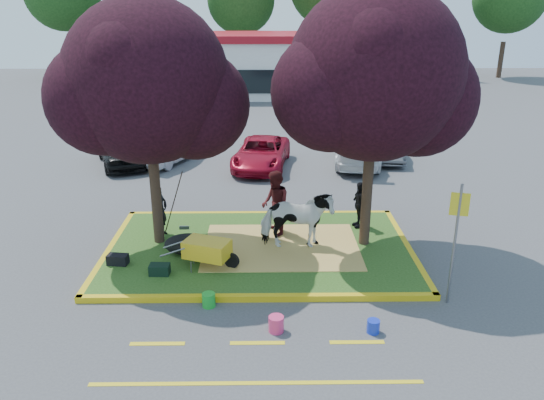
{
  "coord_description": "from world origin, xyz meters",
  "views": [
    {
      "loc": [
        0.18,
        -13.16,
        6.35
      ],
      "look_at": [
        0.35,
        0.5,
        1.32
      ],
      "focal_mm": 35.0,
      "sensor_mm": 36.0,
      "label": 1
    }
  ],
  "objects_px": {
    "calf": "(188,244)",
    "car_black": "(120,148)",
    "car_silver": "(170,146)",
    "cow": "(297,220)",
    "bucket_pink": "(276,324)",
    "bucket_green": "(209,300)",
    "bucket_blue": "(373,326)",
    "handler": "(160,211)",
    "wheelbarrow": "(208,249)",
    "sign_post": "(456,230)"
  },
  "relations": [
    {
      "from": "calf",
      "to": "car_black",
      "type": "relative_size",
      "value": 0.31
    },
    {
      "from": "cow",
      "to": "handler",
      "type": "xyz_separation_m",
      "value": [
        -3.81,
        0.91,
        -0.08
      ]
    },
    {
      "from": "calf",
      "to": "wheelbarrow",
      "type": "xyz_separation_m",
      "value": [
        0.6,
        -0.82,
        0.24
      ]
    },
    {
      "from": "wheelbarrow",
      "to": "calf",
      "type": "bearing_deg",
      "value": 147.09
    },
    {
      "from": "cow",
      "to": "bucket_pink",
      "type": "xyz_separation_m",
      "value": [
        -0.62,
        -3.71,
        -0.79
      ]
    },
    {
      "from": "cow",
      "to": "bucket_blue",
      "type": "distance_m",
      "value": 4.1
    },
    {
      "from": "calf",
      "to": "car_black",
      "type": "height_order",
      "value": "car_black"
    },
    {
      "from": "bucket_green",
      "to": "bucket_blue",
      "type": "bearing_deg",
      "value": -16.82
    },
    {
      "from": "bucket_blue",
      "to": "car_silver",
      "type": "xyz_separation_m",
      "value": [
        -6.29,
        12.89,
        0.53
      ]
    },
    {
      "from": "bucket_blue",
      "to": "car_black",
      "type": "xyz_separation_m",
      "value": [
        -8.32,
        12.45,
        0.56
      ]
    },
    {
      "from": "bucket_pink",
      "to": "bucket_blue",
      "type": "height_order",
      "value": "bucket_pink"
    },
    {
      "from": "bucket_blue",
      "to": "bucket_pink",
      "type": "bearing_deg",
      "value": 178.12
    },
    {
      "from": "calf",
      "to": "bucket_green",
      "type": "relative_size",
      "value": 3.97
    },
    {
      "from": "handler",
      "to": "car_silver",
      "type": "distance_m",
      "value": 8.28
    },
    {
      "from": "car_black",
      "to": "car_silver",
      "type": "relative_size",
      "value": 1.01
    },
    {
      "from": "handler",
      "to": "wheelbarrow",
      "type": "height_order",
      "value": "handler"
    },
    {
      "from": "calf",
      "to": "wheelbarrow",
      "type": "relative_size",
      "value": 0.65
    },
    {
      "from": "car_black",
      "to": "car_silver",
      "type": "distance_m",
      "value": 2.08
    },
    {
      "from": "handler",
      "to": "wheelbarrow",
      "type": "relative_size",
      "value": 0.74
    },
    {
      "from": "cow",
      "to": "wheelbarrow",
      "type": "xyz_separation_m",
      "value": [
        -2.27,
        -1.15,
        -0.3
      ]
    },
    {
      "from": "sign_post",
      "to": "bucket_blue",
      "type": "xyz_separation_m",
      "value": [
        -1.92,
        -1.16,
        -1.64
      ]
    },
    {
      "from": "car_black",
      "to": "bucket_blue",
      "type": "bearing_deg",
      "value": -77.78
    },
    {
      "from": "calf",
      "to": "bucket_pink",
      "type": "distance_m",
      "value": 4.07
    },
    {
      "from": "bucket_green",
      "to": "bucket_blue",
      "type": "height_order",
      "value": "bucket_green"
    },
    {
      "from": "handler",
      "to": "bucket_pink",
      "type": "relative_size",
      "value": 4.26
    },
    {
      "from": "bucket_blue",
      "to": "car_black",
      "type": "distance_m",
      "value": 14.99
    },
    {
      "from": "calf",
      "to": "car_silver",
      "type": "relative_size",
      "value": 0.31
    },
    {
      "from": "calf",
      "to": "car_black",
      "type": "bearing_deg",
      "value": 110.94
    },
    {
      "from": "bucket_green",
      "to": "car_black",
      "type": "xyz_separation_m",
      "value": [
        -4.83,
        11.39,
        0.54
      ]
    },
    {
      "from": "cow",
      "to": "bucket_green",
      "type": "bearing_deg",
      "value": 141.34
    },
    {
      "from": "calf",
      "to": "handler",
      "type": "height_order",
      "value": "handler"
    },
    {
      "from": "bucket_green",
      "to": "bucket_pink",
      "type": "xyz_separation_m",
      "value": [
        1.49,
        -0.99,
        0.01
      ]
    },
    {
      "from": "sign_post",
      "to": "car_silver",
      "type": "height_order",
      "value": "sign_post"
    },
    {
      "from": "car_silver",
      "to": "calf",
      "type": "bearing_deg",
      "value": 124.83
    },
    {
      "from": "car_black",
      "to": "car_silver",
      "type": "bearing_deg",
      "value": -9.39
    },
    {
      "from": "bucket_blue",
      "to": "car_silver",
      "type": "bearing_deg",
      "value": 116.02
    },
    {
      "from": "car_black",
      "to": "bucket_pink",
      "type": "bearing_deg",
      "value": -84.49
    },
    {
      "from": "bucket_green",
      "to": "bucket_blue",
      "type": "relative_size",
      "value": 1.13
    },
    {
      "from": "car_silver",
      "to": "bucket_pink",
      "type": "bearing_deg",
      "value": 131.18
    },
    {
      "from": "bucket_green",
      "to": "bucket_pink",
      "type": "height_order",
      "value": "bucket_pink"
    },
    {
      "from": "wheelbarrow",
      "to": "sign_post",
      "type": "xyz_separation_m",
      "value": [
        5.57,
        -1.47,
        1.12
      ]
    },
    {
      "from": "sign_post",
      "to": "wheelbarrow",
      "type": "bearing_deg",
      "value": 179.46
    },
    {
      "from": "cow",
      "to": "car_black",
      "type": "relative_size",
      "value": 0.47
    },
    {
      "from": "cow",
      "to": "handler",
      "type": "distance_m",
      "value": 3.92
    },
    {
      "from": "calf",
      "to": "bucket_green",
      "type": "distance_m",
      "value": 2.52
    },
    {
      "from": "sign_post",
      "to": "car_black",
      "type": "height_order",
      "value": "sign_post"
    },
    {
      "from": "sign_post",
      "to": "car_black",
      "type": "bearing_deg",
      "value": 146.44
    },
    {
      "from": "handler",
      "to": "wheelbarrow",
      "type": "distance_m",
      "value": 2.58
    },
    {
      "from": "bucket_pink",
      "to": "handler",
      "type": "bearing_deg",
      "value": 124.67
    },
    {
      "from": "cow",
      "to": "bucket_pink",
      "type": "relative_size",
      "value": 5.59
    }
  ]
}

